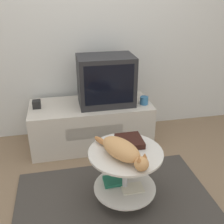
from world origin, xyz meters
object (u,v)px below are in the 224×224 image
object	(u,v)px
tv	(106,80)
speaker	(37,104)
dvd_box	(129,141)
cat	(122,150)

from	to	relation	value
tv	speaker	world-z (taller)	tv
dvd_box	cat	distance (m)	0.21
dvd_box	cat	world-z (taller)	cat
speaker	cat	size ratio (longest dim) A/B	0.16
speaker	cat	xyz separation A→B (m)	(0.68, -1.09, 0.03)
cat	speaker	bearing A→B (deg)	-177.93
dvd_box	cat	size ratio (longest dim) A/B	0.42
tv	cat	bearing A→B (deg)	-93.97
speaker	dvd_box	world-z (taller)	speaker
dvd_box	cat	xyz separation A→B (m)	(-0.10, -0.18, 0.04)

